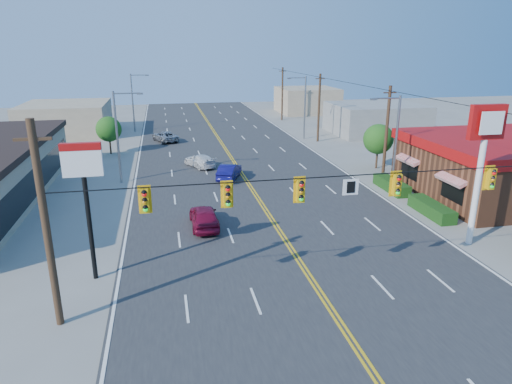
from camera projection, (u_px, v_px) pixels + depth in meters
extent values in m
plane|color=gray|center=(321.00, 295.00, 22.31)|extent=(160.00, 160.00, 0.00)
cube|color=#2D2D30|center=(246.00, 181.00, 40.95)|extent=(20.00, 120.00, 0.06)
cylinder|color=#47301E|center=(46.00, 228.00, 18.64)|extent=(0.32, 0.32, 9.00)
cylinder|color=black|center=(326.00, 177.00, 20.48)|extent=(24.00, 0.05, 0.05)
cube|color=white|center=(351.00, 187.00, 20.87)|extent=(0.75, 0.04, 0.75)
cube|color=#D89E0C|center=(145.00, 201.00, 19.12)|extent=(0.55, 0.34, 1.25)
cube|color=#D89E0C|center=(227.00, 195.00, 19.79)|extent=(0.55, 0.34, 1.25)
cube|color=#D89E0C|center=(300.00, 191.00, 20.42)|extent=(0.55, 0.34, 1.25)
cube|color=#D89E0C|center=(397.00, 185.00, 21.32)|extent=(0.55, 0.34, 1.25)
cube|color=#D89E0C|center=(491.00, 179.00, 22.28)|extent=(0.55, 0.34, 1.25)
cube|color=brown|center=(508.00, 171.00, 36.72)|extent=(14.00, 12.00, 4.00)
cube|color=#194214|center=(410.00, 196.00, 35.57)|extent=(1.20, 9.00, 0.90)
cylinder|color=white|center=(477.00, 189.00, 27.08)|extent=(0.36, 0.36, 7.00)
cube|color=#A50C0C|center=(487.00, 122.00, 25.86)|extent=(2.20, 0.36, 2.00)
cylinder|color=black|center=(90.00, 225.00, 23.02)|extent=(0.24, 0.24, 6.00)
cube|color=white|center=(82.00, 163.00, 22.04)|extent=(1.90, 0.30, 1.30)
cylinder|color=gray|center=(396.00, 146.00, 36.25)|extent=(0.20, 0.20, 8.00)
cylinder|color=gray|center=(387.00, 98.00, 34.88)|extent=(2.20, 0.12, 0.12)
cube|color=gray|center=(374.00, 99.00, 34.69)|extent=(0.50, 0.25, 0.15)
cylinder|color=gray|center=(305.00, 108.00, 58.64)|extent=(0.20, 0.20, 8.00)
cylinder|color=gray|center=(297.00, 78.00, 57.27)|extent=(2.20, 0.12, 0.12)
cube|color=gray|center=(289.00, 78.00, 57.07)|extent=(0.50, 0.25, 0.15)
cylinder|color=gray|center=(117.00, 138.00, 39.50)|extent=(0.20, 0.20, 8.00)
cylinder|color=gray|center=(127.00, 93.00, 38.55)|extent=(2.20, 0.12, 0.12)
cube|color=gray|center=(140.00, 94.00, 38.78)|extent=(0.50, 0.25, 0.15)
cylinder|color=gray|center=(133.00, 103.00, 63.75)|extent=(0.20, 0.20, 8.00)
cylinder|color=gray|center=(139.00, 75.00, 62.80)|extent=(2.20, 0.12, 0.12)
cube|color=gray|center=(147.00, 75.00, 63.03)|extent=(0.50, 0.25, 0.15)
cylinder|color=#47301E|center=(386.00, 134.00, 40.15)|extent=(0.28, 0.28, 8.40)
cylinder|color=#47301E|center=(319.00, 108.00, 56.94)|extent=(0.28, 0.28, 8.40)
cylinder|color=#47301E|center=(282.00, 94.00, 73.73)|extent=(0.28, 0.28, 8.40)
cylinder|color=#47301E|center=(377.00, 158.00, 45.09)|extent=(0.20, 0.20, 2.10)
sphere|color=#235B19|center=(378.00, 139.00, 44.52)|extent=(2.94, 2.94, 2.94)
cylinder|color=#47301E|center=(110.00, 145.00, 51.23)|extent=(0.20, 0.20, 2.00)
sphere|color=#235B19|center=(109.00, 129.00, 50.68)|extent=(2.80, 2.80, 2.80)
cube|color=gray|center=(376.00, 119.00, 63.22)|extent=(12.00, 10.00, 4.00)
cube|color=tan|center=(66.00, 119.00, 62.61)|extent=(11.00, 12.00, 4.20)
cube|color=tan|center=(307.00, 100.00, 83.11)|extent=(10.00, 10.00, 4.40)
imported|color=maroon|center=(204.00, 217.00, 30.33)|extent=(1.82, 4.39, 1.49)
imported|color=#110F5B|center=(229.00, 172.00, 41.47)|extent=(2.90, 4.43, 1.38)
imported|color=silver|center=(200.00, 161.00, 45.60)|extent=(3.34, 4.65, 1.25)
imported|color=#9B9BA0|center=(165.00, 137.00, 57.73)|extent=(3.62, 5.16, 1.31)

